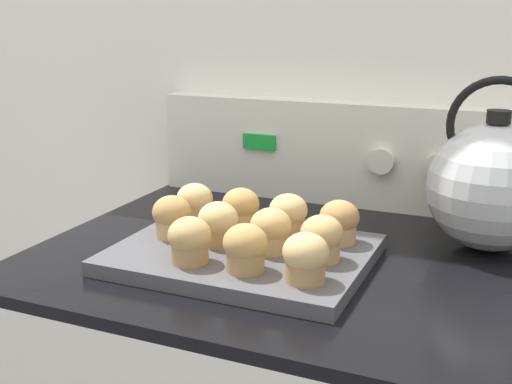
{
  "coord_description": "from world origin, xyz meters",
  "views": [
    {
      "loc": [
        0.32,
        -0.56,
        1.26
      ],
      "look_at": [
        -0.05,
        0.28,
        1.01
      ],
      "focal_mm": 45.0,
      "sensor_mm": 36.0,
      "label": 1
    }
  ],
  "objects_px": {
    "muffin_r1_c2": "(271,230)",
    "muffin_r2_c0": "(195,203)",
    "muffin_r2_c1": "(241,208)",
    "tea_kettle": "(493,185)",
    "muffin_pan": "(243,254)",
    "muffin_r0_c1": "(190,240)",
    "muffin_r1_c3": "(322,238)",
    "muffin_r0_c2": "(245,248)",
    "muffin_r2_c3": "(339,222)",
    "muffin_r0_c3": "(306,258)",
    "muffin_r1_c0": "(172,217)",
    "muffin_r2_c2": "(288,215)",
    "muffin_r1_c1": "(218,224)"
  },
  "relations": [
    {
      "from": "muffin_r1_c0",
      "to": "muffin_r2_c3",
      "type": "xyz_separation_m",
      "value": [
        0.25,
        0.08,
        0.0
      ]
    },
    {
      "from": "muffin_r2_c0",
      "to": "muffin_r2_c1",
      "type": "distance_m",
      "value": 0.08
    },
    {
      "from": "muffin_r2_c0",
      "to": "muffin_r2_c2",
      "type": "relative_size",
      "value": 1.0
    },
    {
      "from": "muffin_r0_c1",
      "to": "muffin_pan",
      "type": "bearing_deg",
      "value": 61.99
    },
    {
      "from": "muffin_r1_c0",
      "to": "muffin_r1_c3",
      "type": "distance_m",
      "value": 0.25
    },
    {
      "from": "muffin_r0_c2",
      "to": "tea_kettle",
      "type": "xyz_separation_m",
      "value": [
        0.29,
        0.29,
        0.05
      ]
    },
    {
      "from": "muffin_r2_c1",
      "to": "muffin_r1_c0",
      "type": "bearing_deg",
      "value": -133.58
    },
    {
      "from": "muffin_r0_c1",
      "to": "muffin_r1_c2",
      "type": "xyz_separation_m",
      "value": [
        0.09,
        0.08,
        0.0
      ]
    },
    {
      "from": "muffin_r2_c0",
      "to": "muffin_r2_c2",
      "type": "xyz_separation_m",
      "value": [
        0.17,
        0.0,
        0.0
      ]
    },
    {
      "from": "muffin_r1_c1",
      "to": "muffin_r2_c3",
      "type": "height_order",
      "value": "same"
    },
    {
      "from": "muffin_r1_c2",
      "to": "muffin_r2_c1",
      "type": "distance_m",
      "value": 0.12
    },
    {
      "from": "muffin_r2_c0",
      "to": "muffin_r2_c1",
      "type": "relative_size",
      "value": 1.0
    },
    {
      "from": "muffin_r0_c1",
      "to": "muffin_r2_c2",
      "type": "relative_size",
      "value": 1.0
    },
    {
      "from": "muffin_r0_c1",
      "to": "muffin_r1_c1",
      "type": "bearing_deg",
      "value": 87.83
    },
    {
      "from": "muffin_r0_c1",
      "to": "muffin_r0_c3",
      "type": "distance_m",
      "value": 0.17
    },
    {
      "from": "muffin_pan",
      "to": "muffin_r1_c1",
      "type": "xyz_separation_m",
      "value": [
        -0.04,
        -0.0,
        0.04
      ]
    },
    {
      "from": "muffin_r2_c3",
      "to": "tea_kettle",
      "type": "bearing_deg",
      "value": 31.06
    },
    {
      "from": "muffin_r0_c1",
      "to": "muffin_r1_c0",
      "type": "xyz_separation_m",
      "value": [
        -0.08,
        0.08,
        0.0
      ]
    },
    {
      "from": "muffin_r0_c3",
      "to": "muffin_r1_c2",
      "type": "xyz_separation_m",
      "value": [
        -0.08,
        0.08,
        0.0
      ]
    },
    {
      "from": "muffin_r0_c1",
      "to": "muffin_r1_c0",
      "type": "height_order",
      "value": "same"
    },
    {
      "from": "muffin_r1_c3",
      "to": "muffin_r2_c2",
      "type": "distance_m",
      "value": 0.12
    },
    {
      "from": "muffin_r1_c1",
      "to": "tea_kettle",
      "type": "distance_m",
      "value": 0.43
    },
    {
      "from": "muffin_r0_c2",
      "to": "tea_kettle",
      "type": "relative_size",
      "value": 0.24
    },
    {
      "from": "muffin_r0_c3",
      "to": "muffin_r1_c2",
      "type": "distance_m",
      "value": 0.12
    },
    {
      "from": "muffin_pan",
      "to": "muffin_r1_c3",
      "type": "bearing_deg",
      "value": -0.75
    },
    {
      "from": "muffin_r2_c0",
      "to": "muffin_r0_c2",
      "type": "bearing_deg",
      "value": -44.23
    },
    {
      "from": "muffin_r1_c3",
      "to": "muffin_r0_c2",
      "type": "bearing_deg",
      "value": -136.54
    },
    {
      "from": "muffin_pan",
      "to": "muffin_r2_c3",
      "type": "relative_size",
      "value": 5.6
    },
    {
      "from": "muffin_r0_c2",
      "to": "muffin_r1_c3",
      "type": "relative_size",
      "value": 1.0
    },
    {
      "from": "muffin_r0_c2",
      "to": "muffin_r1_c0",
      "type": "xyz_separation_m",
      "value": [
        -0.16,
        0.08,
        0.0
      ]
    },
    {
      "from": "muffin_r1_c1",
      "to": "muffin_r2_c2",
      "type": "xyz_separation_m",
      "value": [
        0.08,
        0.08,
        0.0
      ]
    },
    {
      "from": "muffin_r1_c1",
      "to": "muffin_r1_c3",
      "type": "distance_m",
      "value": 0.16
    },
    {
      "from": "muffin_r0_c1",
      "to": "muffin_r2_c1",
      "type": "relative_size",
      "value": 1.0
    },
    {
      "from": "muffin_r2_c0",
      "to": "muffin_r0_c3",
      "type": "bearing_deg",
      "value": -32.83
    },
    {
      "from": "muffin_r1_c0",
      "to": "muffin_r2_c2",
      "type": "distance_m",
      "value": 0.18
    },
    {
      "from": "muffin_r1_c1",
      "to": "muffin_r1_c3",
      "type": "bearing_deg",
      "value": -0.4
    },
    {
      "from": "muffin_r2_c0",
      "to": "muffin_r2_c2",
      "type": "bearing_deg",
      "value": 0.58
    },
    {
      "from": "muffin_r1_c2",
      "to": "tea_kettle",
      "type": "bearing_deg",
      "value": 35.38
    },
    {
      "from": "muffin_r0_c2",
      "to": "muffin_r1_c0",
      "type": "relative_size",
      "value": 1.0
    },
    {
      "from": "muffin_r1_c2",
      "to": "tea_kettle",
      "type": "relative_size",
      "value": 0.24
    },
    {
      "from": "muffin_r1_c1",
      "to": "tea_kettle",
      "type": "height_order",
      "value": "tea_kettle"
    },
    {
      "from": "muffin_r0_c1",
      "to": "muffin_r1_c2",
      "type": "height_order",
      "value": "same"
    },
    {
      "from": "muffin_r1_c0",
      "to": "muffin_r1_c3",
      "type": "xyz_separation_m",
      "value": [
        0.25,
        -0.0,
        0.0
      ]
    },
    {
      "from": "muffin_r1_c1",
      "to": "muffin_r2_c1",
      "type": "distance_m",
      "value": 0.09
    },
    {
      "from": "tea_kettle",
      "to": "muffin_r1_c0",
      "type": "bearing_deg",
      "value": -155.76
    },
    {
      "from": "muffin_r0_c3",
      "to": "tea_kettle",
      "type": "distance_m",
      "value": 0.36
    },
    {
      "from": "muffin_r2_c1",
      "to": "tea_kettle",
      "type": "xyz_separation_m",
      "value": [
        0.37,
        0.12,
        0.05
      ]
    },
    {
      "from": "muffin_pan",
      "to": "muffin_r0_c1",
      "type": "height_order",
      "value": "muffin_r0_c1"
    },
    {
      "from": "muffin_r1_c2",
      "to": "muffin_r2_c0",
      "type": "bearing_deg",
      "value": 154.72
    },
    {
      "from": "muffin_r0_c3",
      "to": "muffin_r1_c3",
      "type": "height_order",
      "value": "same"
    }
  ]
}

